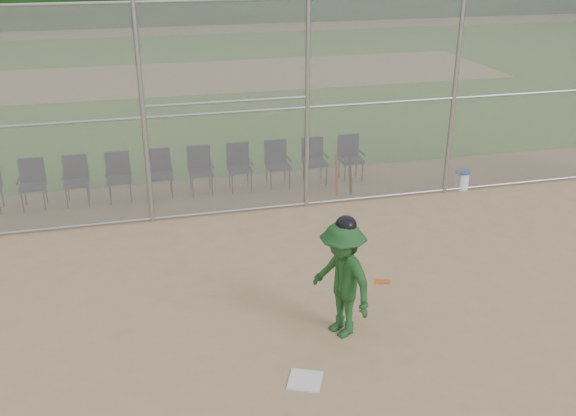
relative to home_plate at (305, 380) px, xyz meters
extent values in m
plane|color=#A5825C|center=(0.47, 0.22, -0.01)|extent=(100.00, 100.00, 0.00)
plane|color=#366A1F|center=(0.47, 18.22, 0.00)|extent=(100.00, 100.00, 0.00)
plane|color=tan|center=(0.47, 18.22, 0.00)|extent=(24.00, 24.00, 0.00)
cube|color=gray|center=(0.47, 5.22, 1.99)|extent=(16.00, 0.02, 4.00)
cube|color=silver|center=(0.00, 0.00, 0.00)|extent=(0.52, 0.52, 0.02)
imported|color=#1D4A21|center=(0.74, 0.88, 0.81)|extent=(0.96, 1.20, 1.63)
ellipsoid|color=black|center=(0.74, 0.88, 1.59)|extent=(0.27, 0.30, 0.23)
cylinder|color=#E55C15|center=(1.14, 0.48, 0.94)|extent=(0.50, 0.68, 0.46)
cylinder|color=white|center=(4.92, 5.33, 0.17)|extent=(0.29, 0.29, 0.35)
cylinder|color=#274CAD|center=(4.92, 5.33, 0.36)|extent=(0.31, 0.31, 0.05)
cylinder|color=#D84C14|center=(2.24, 5.68, 0.41)|extent=(0.06, 0.21, 0.85)
cylinder|color=black|center=(2.54, 5.68, 0.41)|extent=(0.06, 0.24, 0.84)
camera|label=1|loc=(-1.74, -6.06, 4.98)|focal=40.00mm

